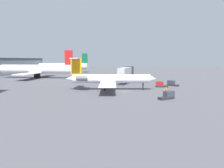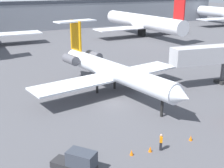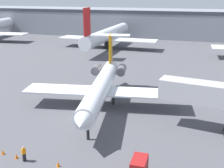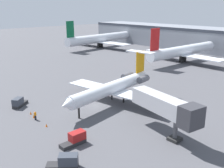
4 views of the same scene
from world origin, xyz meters
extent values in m
cube|color=#4C4C51|center=(0.00, 0.00, -0.05)|extent=(400.00, 400.00, 0.10)
cylinder|color=silver|center=(1.26, 3.03, 3.46)|extent=(6.19, 23.27, 2.59)
cone|color=silver|center=(3.20, -9.19, 3.46)|extent=(2.77, 2.56, 2.46)
cone|color=silver|center=(-0.70, 15.35, 3.46)|extent=(2.58, 2.91, 2.20)
cube|color=silver|center=(7.34, 5.01, 2.46)|extent=(11.65, 6.09, 0.24)
cube|color=silver|center=(-5.14, 3.03, 2.46)|extent=(11.65, 6.09, 0.24)
cylinder|color=#595960|center=(2.08, 11.84, 3.86)|extent=(1.98, 3.40, 1.50)
cylinder|color=#595960|center=(-2.25, 11.16, 3.86)|extent=(1.98, 3.40, 1.50)
cube|color=orange|center=(-0.40, 13.48, 7.20)|extent=(0.74, 3.20, 4.91)
cube|color=silver|center=(-0.40, 13.48, 9.56)|extent=(7.09, 3.44, 0.20)
cylinder|color=black|center=(2.76, -6.42, 1.08)|extent=(0.36, 0.36, 2.16)
cylinder|color=black|center=(2.52, 5.26, 1.08)|extent=(0.36, 0.36, 2.16)
cylinder|color=black|center=(-0.64, 4.76, 1.08)|extent=(0.36, 0.36, 2.16)
cube|color=#ADADB2|center=(16.26, 0.15, 4.93)|extent=(12.51, 4.58, 2.60)
cube|color=#333338|center=(21.90, -0.79, 4.93)|extent=(2.89, 3.55, 3.20)
cylinder|color=#4C4C51|center=(19.27, -0.35, 1.81)|extent=(0.70, 0.70, 3.63)
cube|color=#262626|center=(19.27, -0.35, 0.25)|extent=(1.80, 1.80, 0.50)
cube|color=black|center=(-1.95, -12.65, 0.42)|extent=(0.38, 0.40, 0.85)
cube|color=orange|center=(-1.95, -12.65, 1.15)|extent=(0.44, 0.48, 0.60)
sphere|color=tan|center=(-1.95, -12.65, 1.57)|extent=(0.24, 0.24, 0.24)
cube|color=#262628|center=(13.87, -16.85, 0.30)|extent=(3.66, 3.95, 0.60)
cube|color=#333842|center=(14.39, -16.25, 1.25)|extent=(2.62, 2.73, 1.30)
cube|color=#262628|center=(10.03, -12.67, 0.30)|extent=(1.41, 4.00, 0.60)
cube|color=maroon|center=(10.03, -11.87, 1.25)|extent=(1.41, 2.40, 1.30)
cube|color=#262628|center=(-10.48, -11.79, 0.30)|extent=(3.55, 4.02, 0.60)
cube|color=#333842|center=(-9.99, -12.42, 1.25)|extent=(2.57, 2.76, 1.30)
cone|color=orange|center=(1.87, -12.57, 0.28)|extent=(0.36, 0.36, 0.55)
cone|color=orange|center=(-3.04, -12.47, 0.28)|extent=(0.36, 0.36, 0.55)
cone|color=orange|center=(-4.92, -12.17, 0.28)|extent=(0.36, 0.36, 0.55)
cylinder|color=silver|center=(-59.69, 50.39, 4.45)|extent=(8.41, 41.01, 4.10)
cube|color=#0C5933|center=(-57.73, 32.09, 10.00)|extent=(0.72, 4.01, 7.00)
cube|color=silver|center=(-59.69, 50.39, 2.80)|extent=(34.72, 9.61, 0.30)
cube|color=black|center=(-59.69, 50.39, 1.20)|extent=(1.20, 2.80, 2.40)
cylinder|color=silver|center=(-12.47, 50.41, 4.22)|extent=(4.45, 36.50, 3.64)
cube|color=red|center=(-12.83, 34.20, 9.54)|extent=(0.39, 4.01, 7.00)
cube|color=silver|center=(-12.47, 50.41, 2.80)|extent=(30.73, 6.68, 0.30)
cube|color=black|center=(-12.47, 50.41, 1.20)|extent=(1.20, 2.80, 2.40)
camera|label=1|loc=(-56.72, -6.31, 9.17)|focal=31.44mm
camera|label=2|loc=(-17.70, -32.78, 15.03)|focal=47.60mm
camera|label=3|loc=(14.31, -35.45, 16.90)|focal=46.65mm
camera|label=4|loc=(39.06, -31.21, 19.71)|focal=41.54mm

